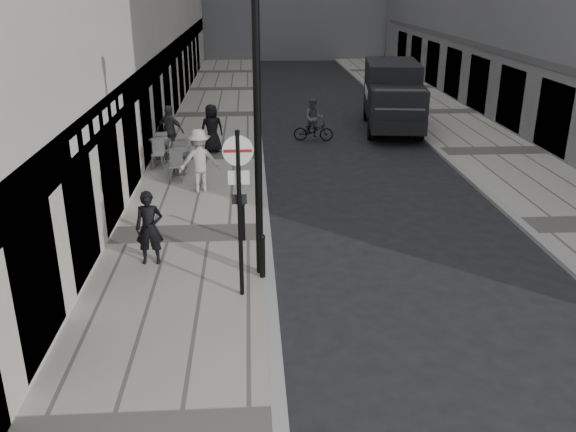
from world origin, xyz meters
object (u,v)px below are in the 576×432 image
Objects in this scene: walking_man at (149,228)px; sign_post at (239,193)px; panel_van at (393,93)px; lamppost at (257,121)px; cyclist at (313,124)px.

sign_post is at bearing -39.16° from walking_man.
lamppost is at bearing -105.64° from panel_van.
sign_post reaches higher than cyclist.
walking_man is at bearing -114.66° from panel_van.
cyclist is (2.88, 13.52, -1.68)m from sign_post.
lamppost is 15.90m from panel_van.
sign_post is 1.98× the size of cyclist.
panel_van is (8.74, 13.85, 0.64)m from walking_man.
walking_man is 3.03m from sign_post.
panel_van is (6.23, 14.50, -1.94)m from lamppost.
sign_post is 0.55× the size of panel_van.
sign_post is 0.57× the size of lamppost.
sign_post is at bearing -105.51° from panel_van.
sign_post is 16.90m from panel_van.
panel_van is 4.35m from cyclist.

